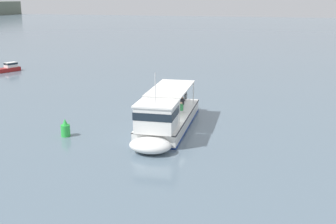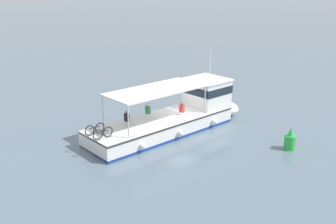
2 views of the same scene
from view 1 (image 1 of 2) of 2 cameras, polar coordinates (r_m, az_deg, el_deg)
ground_plane at (r=32.61m, az=-0.13°, el=-3.03°), size 400.00×400.00×0.00m
ferry_main at (r=32.69m, az=-0.39°, el=-1.12°), size 12.97×4.08×5.32m
motorboat_near_starboard at (r=64.21m, az=-20.97°, el=5.69°), size 3.82×2.57×1.26m
channel_buoy at (r=32.89m, az=-13.85°, el=-2.30°), size 0.70×0.70×1.40m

